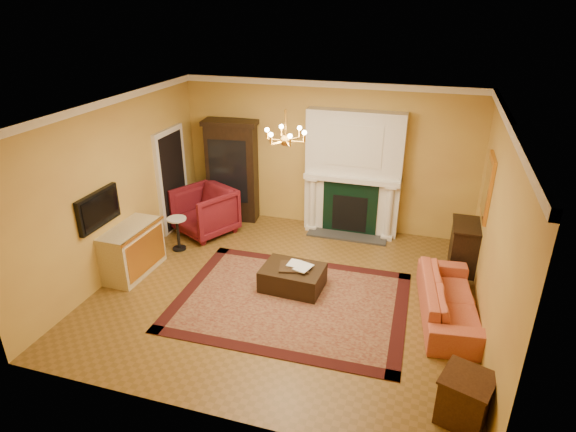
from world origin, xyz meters
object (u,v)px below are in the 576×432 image
at_px(coral_sofa, 450,294).
at_px(pedestal_table, 178,231).
at_px(end_table, 465,400).
at_px(wingback_armchair, 205,209).
at_px(console_table, 464,248).
at_px(leather_ottoman, 293,278).
at_px(commode, 132,250).
at_px(china_cabinet, 233,173).

bearing_deg(coral_sofa, pedestal_table, 74.51).
bearing_deg(pedestal_table, end_table, -28.19).
bearing_deg(wingback_armchair, pedestal_table, -74.65).
distance_m(console_table, leather_ottoman, 3.09).
relative_size(coral_sofa, console_table, 2.39).
bearing_deg(commode, leather_ottoman, 8.01).
distance_m(pedestal_table, coral_sofa, 5.01).
relative_size(china_cabinet, console_table, 2.44).
distance_m(wingback_armchair, leather_ottoman, 2.75).
bearing_deg(leather_ottoman, china_cabinet, 133.57).
distance_m(china_cabinet, coral_sofa, 5.17).
distance_m(china_cabinet, wingback_armchair, 1.06).
distance_m(coral_sofa, leather_ottoman, 2.48).
bearing_deg(coral_sofa, leather_ottoman, 81.37).
xyz_separation_m(pedestal_table, coral_sofa, (4.95, -0.74, 0.01)).
height_order(end_table, console_table, console_table).
height_order(console_table, leather_ottoman, console_table).
height_order(commode, coral_sofa, commode).
relative_size(pedestal_table, coral_sofa, 0.32).
xyz_separation_m(china_cabinet, end_table, (4.68, -4.45, -0.74)).
bearing_deg(pedestal_table, commode, -108.67).
bearing_deg(end_table, china_cabinet, 136.44).
relative_size(pedestal_table, commode, 0.56).
bearing_deg(commode, console_table, 19.69).
distance_m(wingback_armchair, console_table, 5.00).
xyz_separation_m(coral_sofa, end_table, (0.16, -2.01, -0.10)).
distance_m(wingback_armchair, pedestal_table, 0.84).
bearing_deg(end_table, commode, 162.19).
height_order(china_cabinet, coral_sofa, china_cabinet).
relative_size(china_cabinet, commode, 1.77).
bearing_deg(pedestal_table, wingback_armchair, 77.56).
bearing_deg(pedestal_table, coral_sofa, -8.46).
bearing_deg(leather_ottoman, end_table, -35.27).
bearing_deg(end_table, leather_ottoman, 141.82).
bearing_deg(console_table, pedestal_table, -171.25).
relative_size(pedestal_table, leather_ottoman, 0.66).
bearing_deg(pedestal_table, china_cabinet, 75.62).
bearing_deg(leather_ottoman, pedestal_table, 167.83).
bearing_deg(china_cabinet, pedestal_table, -111.44).
height_order(coral_sofa, end_table, coral_sofa).
distance_m(pedestal_table, console_table, 5.24).
xyz_separation_m(coral_sofa, console_table, (0.22, 1.56, 0.03)).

